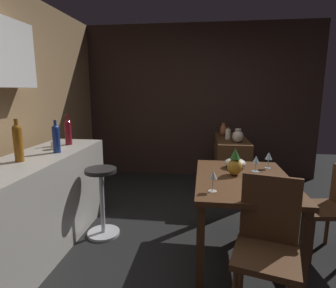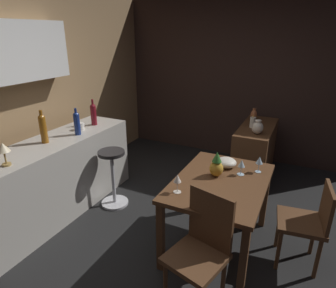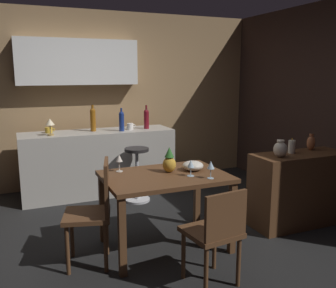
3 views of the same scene
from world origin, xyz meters
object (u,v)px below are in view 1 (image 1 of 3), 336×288
sideboard_cabinet (230,165)px  wine_bottle_amber (18,141)px  cup_white (56,145)px  pineapple_centerpiece (235,164)px  pillar_candle_tall (228,134)px  bar_stool (102,200)px  vase_ceramic_ivory (238,136)px  wine_glass_right (213,175)px  wine_glass_center (269,156)px  wine_bottle_cobalt (56,137)px  chair_by_doorway (330,206)px  vase_copper (223,130)px  wine_glass_left (256,160)px  wine_bottle_ruby (68,131)px  fruit_bowl (235,163)px  chair_near_window (267,244)px  dining_table (243,188)px

sideboard_cabinet → wine_bottle_amber: 2.82m
cup_white → pineapple_centerpiece: bearing=-95.0°
pillar_candle_tall → bar_stool: bearing=134.8°
cup_white → vase_ceramic_ivory: bearing=-62.2°
vase_ceramic_ivory → wine_glass_right: bearing=167.2°
wine_glass_center → wine_bottle_cobalt: wine_bottle_cobalt is taller
chair_by_doorway → vase_copper: size_ratio=4.32×
vase_ceramic_ivory → wine_glass_left: bearing=-177.6°
wine_glass_center → pillar_candle_tall: 1.23m
wine_glass_center → wine_bottle_ruby: (0.13, 2.15, 0.19)m
fruit_bowl → pillar_candle_tall: size_ratio=1.23×
vase_ceramic_ivory → chair_near_window: bearing=179.2°
sideboard_cabinet → vase_copper: 0.56m
pillar_candle_tall → vase_ceramic_ivory: (-0.25, -0.11, 0.01)m
wine_glass_center → wine_bottle_amber: (-0.63, 2.21, 0.21)m
vase_ceramic_ivory → wine_bottle_ruby: bearing=112.4°
wine_glass_right → wine_glass_center: 0.91m
wine_glass_left → wine_bottle_ruby: size_ratio=0.46×
pillar_candle_tall → wine_bottle_cobalt: bearing=129.2°
fruit_bowl → wine_bottle_cobalt: wine_bottle_cobalt is taller
sideboard_cabinet → wine_glass_left: (-1.40, -0.09, 0.44)m
vase_copper → chair_near_window: bearing=-177.1°
dining_table → wine_bottle_ruby: wine_bottle_ruby is taller
chair_by_doorway → wine_glass_center: wine_glass_center is taller
pineapple_centerpiece → vase_copper: vase_copper is taller
fruit_bowl → sideboard_cabinet: bearing=-3.8°
chair_near_window → wine_glass_right: size_ratio=5.56×
dining_table → vase_ceramic_ivory: vase_ceramic_ivory is taller
wine_glass_center → cup_white: 2.18m
dining_table → chair_near_window: size_ratio=1.23×
bar_stool → wine_glass_right: size_ratio=4.24×
bar_stool → fruit_bowl: size_ratio=3.45×
chair_by_doorway → fruit_bowl: 0.92m
chair_near_window → wine_bottle_amber: size_ratio=2.58×
cup_white → pillar_candle_tall: 2.28m
wine_glass_left → pillar_candle_tall: size_ratio=0.91×
wine_glass_right → wine_glass_center: bearing=-38.4°
chair_by_doorway → wine_bottle_amber: size_ratio=2.23×
fruit_bowl → wine_bottle_amber: wine_bottle_amber is taller
wine_bottle_amber → wine_glass_left: bearing=-76.5°
wine_bottle_cobalt → cup_white: size_ratio=2.50×
wine_bottle_cobalt → pillar_candle_tall: size_ratio=1.88×
chair_by_doorway → vase_copper: vase_copper is taller
fruit_bowl → cup_white: (-0.08, 1.85, 0.16)m
wine_bottle_amber → pineapple_centerpiece: bearing=-78.9°
sideboard_cabinet → vase_copper: vase_copper is taller
wine_bottle_ruby → wine_bottle_cobalt: 0.40m
chair_near_window → wine_glass_center: bearing=-11.7°
chair_near_window → fruit_bowl: 1.06m
wine_bottle_cobalt → vase_copper: (1.77, -1.73, -0.14)m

